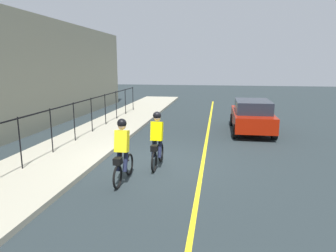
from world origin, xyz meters
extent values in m
plane|color=#222C2E|center=(0.00, 0.00, 0.00)|extent=(80.00, 80.00, 0.00)
cube|color=yellow|center=(0.00, -1.60, 0.00)|extent=(36.00, 0.12, 0.01)
cube|color=#9E9985|center=(0.00, 3.40, 0.07)|extent=(40.00, 3.20, 0.15)
cube|color=slate|center=(2.00, 7.00, 2.82)|extent=(28.00, 0.80, 5.64)
cylinder|color=black|center=(-1.68, 3.80, 0.95)|extent=(0.04, 0.04, 1.60)
cylinder|color=black|center=(0.11, 3.80, 0.95)|extent=(0.04, 0.04, 1.60)
cylinder|color=black|center=(1.89, 3.80, 0.95)|extent=(0.04, 0.04, 1.60)
cylinder|color=black|center=(3.68, 3.80, 0.95)|extent=(0.04, 0.04, 1.60)
cylinder|color=black|center=(5.46, 3.80, 0.95)|extent=(0.04, 0.04, 1.60)
cylinder|color=black|center=(7.25, 3.80, 0.95)|extent=(0.04, 0.04, 1.60)
cylinder|color=black|center=(9.03, 3.80, 0.95)|extent=(0.04, 0.04, 1.60)
cylinder|color=black|center=(10.81, 3.80, 0.95)|extent=(0.04, 0.04, 1.60)
cube|color=black|center=(1.00, 3.80, 1.70)|extent=(19.63, 0.04, 0.04)
torus|color=black|center=(-1.30, 0.52, 0.33)|extent=(0.66, 0.07, 0.66)
torus|color=black|center=(-2.35, 0.54, 0.33)|extent=(0.66, 0.07, 0.66)
cube|color=black|center=(-1.82, 0.53, 0.58)|extent=(0.93, 0.06, 0.24)
cylinder|color=black|center=(-1.97, 0.53, 0.73)|extent=(0.03, 0.03, 0.35)
cube|color=yellow|center=(-1.92, 0.53, 1.21)|extent=(0.35, 0.37, 0.63)
sphere|color=tan|center=(-1.87, 0.53, 1.62)|extent=(0.22, 0.22, 0.22)
sphere|color=black|center=(-1.87, 0.53, 1.70)|extent=(0.26, 0.26, 0.26)
cylinder|color=#191E38|center=(-1.94, 0.63, 0.68)|extent=(0.34, 0.13, 0.65)
cylinder|color=#191E38|center=(-1.94, 0.43, 0.68)|extent=(0.34, 0.13, 0.65)
cube|color=black|center=(-2.30, 0.54, 0.75)|extent=(0.24, 0.20, 0.18)
torus|color=black|center=(0.12, -0.17, 0.33)|extent=(0.66, 0.07, 0.66)
torus|color=black|center=(-0.93, -0.16, 0.33)|extent=(0.66, 0.07, 0.66)
cube|color=black|center=(-0.40, -0.17, 0.58)|extent=(0.93, 0.06, 0.24)
cylinder|color=black|center=(-0.55, -0.16, 0.73)|extent=(0.03, 0.03, 0.35)
cube|color=#F5E504|center=(-0.50, -0.16, 1.21)|extent=(0.35, 0.37, 0.63)
sphere|color=tan|center=(-0.45, -0.16, 1.62)|extent=(0.22, 0.22, 0.22)
sphere|color=black|center=(-0.45, -0.16, 1.70)|extent=(0.26, 0.26, 0.26)
cylinder|color=#191E38|center=(-0.52, -0.06, 0.68)|extent=(0.34, 0.13, 0.65)
cylinder|color=#191E38|center=(-0.53, -0.26, 0.68)|extent=(0.34, 0.13, 0.65)
cube|color=black|center=(-0.88, -0.16, 0.75)|extent=(0.24, 0.20, 0.18)
cube|color=#921605|center=(5.53, -3.70, 0.67)|extent=(4.40, 1.81, 0.70)
cube|color=#1E232D|center=(5.33, -3.70, 1.30)|extent=(2.47, 1.59, 0.56)
cylinder|color=black|center=(7.02, -2.85, 0.32)|extent=(0.64, 0.22, 0.64)
cylinder|color=black|center=(7.03, -4.55, 0.32)|extent=(0.64, 0.22, 0.64)
cylinder|color=black|center=(4.03, -2.85, 0.32)|extent=(0.64, 0.22, 0.64)
cylinder|color=black|center=(4.04, -4.55, 0.32)|extent=(0.64, 0.22, 0.64)
camera|label=1|loc=(-9.78, -2.04, 3.27)|focal=32.83mm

